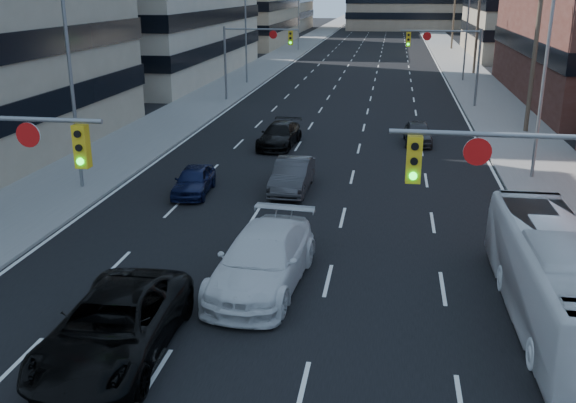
% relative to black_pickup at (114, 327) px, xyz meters
% --- Properties ---
extents(road_surface, '(18.00, 300.00, 0.02)m').
position_rel_black_pickup_xyz_m(road_surface, '(3.10, 123.24, -0.82)').
color(road_surface, black).
rests_on(road_surface, ground).
extents(sidewalk_left, '(5.00, 300.00, 0.15)m').
position_rel_black_pickup_xyz_m(sidewalk_left, '(-8.40, 123.24, -0.75)').
color(sidewalk_left, slate).
rests_on(sidewalk_left, ground).
extents(sidewalk_right, '(5.00, 300.00, 0.15)m').
position_rel_black_pickup_xyz_m(sidewalk_right, '(14.60, 123.24, -0.75)').
color(sidewalk_right, slate).
rests_on(sidewalk_right, ground).
extents(office_right_far, '(22.00, 28.00, 14.00)m').
position_rel_black_pickup_xyz_m(office_right_far, '(28.10, 81.24, 6.17)').
color(office_right_far, gray).
rests_on(office_right_far, ground).
extents(bg_block_right, '(22.00, 22.00, 12.00)m').
position_rel_black_pickup_xyz_m(bg_block_right, '(35.10, 123.24, 5.17)').
color(bg_block_right, gray).
rests_on(bg_block_right, ground).
extents(signal_near_right, '(6.59, 0.33, 6.00)m').
position_rel_black_pickup_xyz_m(signal_near_right, '(10.55, 1.23, 3.50)').
color(signal_near_right, slate).
rests_on(signal_near_right, ground).
extents(signal_far_left, '(6.09, 0.33, 6.00)m').
position_rel_black_pickup_xyz_m(signal_far_left, '(-4.58, 38.23, 3.47)').
color(signal_far_left, slate).
rests_on(signal_far_left, ground).
extents(signal_far_right, '(6.09, 0.33, 6.00)m').
position_rel_black_pickup_xyz_m(signal_far_right, '(10.78, 38.23, 3.47)').
color(signal_far_right, slate).
rests_on(signal_far_right, ground).
extents(utility_pole_block, '(2.20, 0.28, 11.00)m').
position_rel_black_pickup_xyz_m(utility_pole_block, '(15.30, 29.24, 4.95)').
color(utility_pole_block, '#4C3D2D').
rests_on(utility_pole_block, ground).
extents(utility_pole_midblock, '(2.20, 0.28, 11.00)m').
position_rel_black_pickup_xyz_m(utility_pole_midblock, '(15.30, 59.24, 4.95)').
color(utility_pole_midblock, '#4C3D2D').
rests_on(utility_pole_midblock, ground).
extents(utility_pole_distant, '(2.20, 0.28, 11.00)m').
position_rel_black_pickup_xyz_m(utility_pole_distant, '(15.30, 89.24, 4.95)').
color(utility_pole_distant, '#4C3D2D').
rests_on(utility_pole_distant, ground).
extents(streetlight_left_near, '(2.03, 0.22, 9.00)m').
position_rel_black_pickup_xyz_m(streetlight_left_near, '(-7.24, 13.24, 4.22)').
color(streetlight_left_near, slate).
rests_on(streetlight_left_near, ground).
extents(streetlight_left_mid, '(2.03, 0.22, 9.00)m').
position_rel_black_pickup_xyz_m(streetlight_left_mid, '(-7.24, 48.24, 4.22)').
color(streetlight_left_mid, slate).
rests_on(streetlight_left_mid, ground).
extents(streetlight_left_far, '(2.03, 0.22, 9.00)m').
position_rel_black_pickup_xyz_m(streetlight_left_far, '(-7.24, 83.24, 4.22)').
color(streetlight_left_far, slate).
rests_on(streetlight_left_far, ground).
extents(streetlight_right_near, '(2.03, 0.22, 9.00)m').
position_rel_black_pickup_xyz_m(streetlight_right_near, '(13.44, 18.24, 4.22)').
color(streetlight_right_near, slate).
rests_on(streetlight_right_near, ground).
extents(streetlight_right_far, '(2.03, 0.22, 9.00)m').
position_rel_black_pickup_xyz_m(streetlight_right_far, '(13.44, 53.24, 4.22)').
color(streetlight_right_far, slate).
rests_on(streetlight_right_far, ground).
extents(black_pickup, '(2.95, 6.06, 1.66)m').
position_rel_black_pickup_xyz_m(black_pickup, '(0.00, 0.00, 0.00)').
color(black_pickup, black).
rests_on(black_pickup, ground).
extents(white_van, '(2.96, 6.31, 1.78)m').
position_rel_black_pickup_xyz_m(white_van, '(2.91, 4.58, 0.06)').
color(white_van, silver).
rests_on(white_van, ground).
extents(transit_bus, '(2.41, 9.58, 2.66)m').
position_rel_black_pickup_xyz_m(transit_bus, '(11.33, 3.59, 0.50)').
color(transit_bus, silver).
rests_on(transit_bus, ground).
extents(sedan_blue, '(1.75, 3.83, 1.27)m').
position_rel_black_pickup_xyz_m(sedan_blue, '(-2.05, 13.40, -0.19)').
color(sedan_blue, black).
rests_on(sedan_blue, ground).
extents(sedan_grey_center, '(1.61, 4.47, 1.47)m').
position_rel_black_pickup_xyz_m(sedan_grey_center, '(2.29, 14.57, -0.10)').
color(sedan_grey_center, '#2E2E31').
rests_on(sedan_grey_center, ground).
extents(sedan_black_far, '(2.30, 4.90, 1.38)m').
position_rel_black_pickup_xyz_m(sedan_black_far, '(0.23, 23.05, -0.14)').
color(sedan_black_far, black).
rests_on(sedan_black_far, ground).
extents(sedan_grey_right, '(1.71, 3.99, 1.34)m').
position_rel_black_pickup_xyz_m(sedan_grey_right, '(8.30, 25.14, -0.16)').
color(sedan_grey_right, '#313134').
rests_on(sedan_grey_right, ground).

